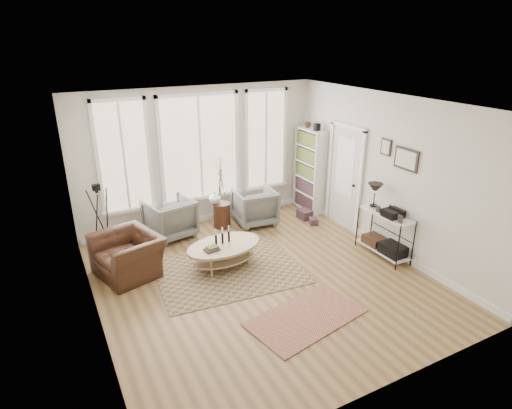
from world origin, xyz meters
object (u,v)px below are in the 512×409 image
bookcase (310,170)px  accent_chair (128,255)px  low_shelf (384,230)px  coffee_table (224,249)px  side_table (221,195)px  armchair_right (255,206)px  armchair_left (170,218)px

bookcase → accent_chair: 4.52m
bookcase → low_shelf: bearing=-91.3°
low_shelf → accent_chair: low_shelf is taller
bookcase → low_shelf: 2.56m
bookcase → accent_chair: bearing=-167.0°
low_shelf → coffee_table: low_shelf is taller
coffee_table → side_table: bearing=67.7°
armchair_right → side_table: (-0.71, 0.15, 0.33)m
coffee_table → armchair_right: 1.96m
bookcase → low_shelf: size_ratio=1.58×
coffee_table → side_table: side_table is taller
coffee_table → side_table: size_ratio=0.97×
low_shelf → side_table: bearing=130.0°
low_shelf → side_table: (-2.13, 2.54, 0.21)m
armchair_left → armchair_right: size_ratio=1.03×
low_shelf → side_table: size_ratio=0.87×
armchair_left → side_table: bearing=165.0°
low_shelf → bookcase: bearing=88.7°
low_shelf → accent_chair: 4.57m
bookcase → coffee_table: bearing=-151.3°
side_table → armchair_right: bearing=-11.7°
coffee_table → armchair_left: 1.70m
armchair_left → accent_chair: 1.52m
armchair_left → bookcase: bearing=166.9°
coffee_table → accent_chair: size_ratio=1.34×
low_shelf → armchair_left: size_ratio=1.49×
armchair_left → armchair_right: (1.82, -0.21, -0.01)m
side_table → low_shelf: bearing=-50.0°
armchair_left → armchair_right: 1.83m
armchair_right → accent_chair: (-2.88, -0.88, -0.03)m
armchair_right → armchair_left: bearing=-0.6°
armchair_right → accent_chair: bearing=23.1°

